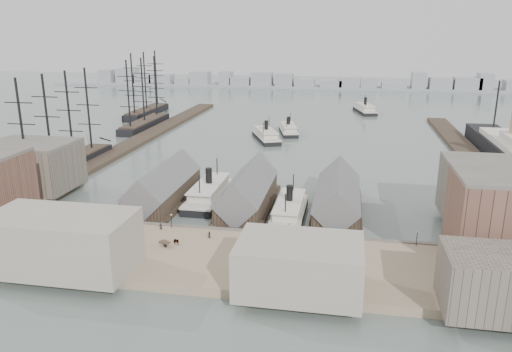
% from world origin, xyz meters
% --- Properties ---
extents(ground, '(900.00, 900.00, 0.00)m').
position_xyz_m(ground, '(0.00, 0.00, 0.00)').
color(ground, '#53605C').
rests_on(ground, ground).
extents(quay, '(180.00, 30.00, 2.00)m').
position_xyz_m(quay, '(0.00, -20.00, 1.00)').
color(quay, '#89755C').
rests_on(quay, ground).
extents(seawall, '(180.00, 1.20, 2.30)m').
position_xyz_m(seawall, '(0.00, -5.20, 1.15)').
color(seawall, '#59544C').
rests_on(seawall, ground).
extents(west_wharf, '(10.00, 220.00, 1.60)m').
position_xyz_m(west_wharf, '(-68.00, 100.00, 0.80)').
color(west_wharf, '#2D231C').
rests_on(west_wharf, ground).
extents(east_wharf, '(10.00, 180.00, 1.60)m').
position_xyz_m(east_wharf, '(78.00, 90.00, 0.80)').
color(east_wharf, '#2D231C').
rests_on(east_wharf, ground).
extents(ferry_shed_west, '(14.00, 42.00, 12.60)m').
position_xyz_m(ferry_shed_west, '(-26.00, 16.88, 4.64)').
color(ferry_shed_west, '#2D231C').
rests_on(ferry_shed_west, ground).
extents(ferry_shed_center, '(14.00, 42.00, 12.60)m').
position_xyz_m(ferry_shed_center, '(0.00, 16.88, 4.64)').
color(ferry_shed_center, '#2D231C').
rests_on(ferry_shed_center, ground).
extents(ferry_shed_east, '(14.00, 42.00, 12.60)m').
position_xyz_m(ferry_shed_east, '(26.00, 16.88, 4.64)').
color(ferry_shed_east, '#2D231C').
rests_on(ferry_shed_east, ground).
extents(warehouse_west_back, '(26.00, 20.00, 14.00)m').
position_xyz_m(warehouse_west_back, '(-70.00, 18.00, 9.00)').
color(warehouse_west_back, '#60564C').
rests_on(warehouse_west_back, west_land).
extents(warehouse_east_back, '(28.00, 20.00, 15.00)m').
position_xyz_m(warehouse_east_back, '(68.00, 15.00, 9.50)').
color(warehouse_east_back, '#60564C').
rests_on(warehouse_east_back, east_land).
extents(street_bldg_center, '(24.00, 16.00, 10.00)m').
position_xyz_m(street_bldg_center, '(20.00, -32.00, 7.00)').
color(street_bldg_center, gray).
rests_on(street_bldg_center, quay).
extents(street_bldg_west, '(30.00, 16.00, 12.00)m').
position_xyz_m(street_bldg_west, '(-30.00, -32.00, 8.00)').
color(street_bldg_west, gray).
rests_on(street_bldg_west, quay).
extents(street_bldg_east, '(18.00, 14.00, 11.00)m').
position_xyz_m(street_bldg_east, '(55.00, -33.00, 7.50)').
color(street_bldg_east, '#60564C').
rests_on(street_bldg_east, quay).
extents(lamp_post_far_w, '(0.44, 0.44, 3.92)m').
position_xyz_m(lamp_post_far_w, '(-45.00, -7.00, 4.71)').
color(lamp_post_far_w, black).
rests_on(lamp_post_far_w, quay).
extents(lamp_post_near_w, '(0.44, 0.44, 3.92)m').
position_xyz_m(lamp_post_near_w, '(-15.00, -7.00, 4.71)').
color(lamp_post_near_w, black).
rests_on(lamp_post_near_w, quay).
extents(lamp_post_near_e, '(0.44, 0.44, 3.92)m').
position_xyz_m(lamp_post_near_e, '(15.00, -7.00, 4.71)').
color(lamp_post_near_e, black).
rests_on(lamp_post_near_e, quay).
extents(lamp_post_far_e, '(0.44, 0.44, 3.92)m').
position_xyz_m(lamp_post_far_e, '(45.00, -7.00, 4.71)').
color(lamp_post_far_e, black).
rests_on(lamp_post_far_e, quay).
extents(far_shore, '(500.00, 40.00, 15.72)m').
position_xyz_m(far_shore, '(-2.07, 334.14, 3.91)').
color(far_shore, gray).
rests_on(far_shore, ground).
extents(ferry_docked_west, '(9.20, 30.66, 10.95)m').
position_xyz_m(ferry_docked_west, '(-13.00, 21.18, 2.57)').
color(ferry_docked_west, black).
rests_on(ferry_docked_west, ground).
extents(ferry_docked_east, '(8.51, 28.37, 10.13)m').
position_xyz_m(ferry_docked_east, '(13.00, 10.76, 2.37)').
color(ferry_docked_east, black).
rests_on(ferry_docked_east, ground).
extents(ferry_open_near, '(18.42, 29.14, 10.02)m').
position_xyz_m(ferry_open_near, '(-9.90, 110.03, 2.35)').
color(ferry_open_near, black).
rests_on(ferry_open_near, ground).
extents(ferry_open_mid, '(13.28, 26.47, 9.07)m').
position_xyz_m(ferry_open_mid, '(-1.41, 127.80, 2.13)').
color(ferry_open_mid, black).
rests_on(ferry_open_mid, ground).
extents(ferry_open_far, '(15.18, 30.10, 10.31)m').
position_xyz_m(ferry_open_far, '(38.18, 200.84, 2.42)').
color(ferry_open_far, black).
rests_on(ferry_open_far, ground).
extents(sailing_ship_near, '(8.83, 60.84, 36.31)m').
position_xyz_m(sailing_ship_near, '(-75.19, 43.56, 2.67)').
color(sailing_ship_near, black).
rests_on(sailing_ship_near, ground).
extents(sailing_ship_mid, '(8.89, 51.38, 36.56)m').
position_xyz_m(sailing_ship_mid, '(-79.07, 129.52, 2.62)').
color(sailing_ship_mid, black).
rests_on(sailing_ship_mid, ground).
extents(sailing_ship_far, '(9.22, 51.22, 37.91)m').
position_xyz_m(sailing_ship_far, '(-93.52, 167.54, 2.74)').
color(sailing_ship_far, black).
rests_on(sailing_ship_far, ground).
extents(tram, '(3.62, 11.37, 3.99)m').
position_xyz_m(tram, '(51.09, -14.84, 4.04)').
color(tram, black).
rests_on(tram, quay).
extents(horse_cart_left, '(4.90, 2.80, 1.73)m').
position_xyz_m(horse_cart_left, '(-31.75, -16.68, 2.86)').
color(horse_cart_left, black).
rests_on(horse_cart_left, quay).
extents(horse_cart_center, '(4.91, 3.27, 1.68)m').
position_xyz_m(horse_cart_center, '(-11.21, -16.77, 2.84)').
color(horse_cart_center, black).
rests_on(horse_cart_center, quay).
extents(horse_cart_right, '(4.90, 2.87, 1.72)m').
position_xyz_m(horse_cart_right, '(27.25, -26.07, 2.86)').
color(horse_cart_right, black).
rests_on(horse_cart_right, quay).
extents(pedestrian_0, '(0.79, 0.80, 1.78)m').
position_xyz_m(pedestrian_0, '(-41.83, -8.17, 2.89)').
color(pedestrian_0, black).
rests_on(pedestrian_0, quay).
extents(pedestrian_1, '(1.06, 1.07, 1.75)m').
position_xyz_m(pedestrian_1, '(-42.56, -22.71, 2.87)').
color(pedestrian_1, black).
rests_on(pedestrian_1, quay).
extents(pedestrian_2, '(1.20, 1.34, 1.81)m').
position_xyz_m(pedestrian_2, '(-26.51, -13.16, 2.90)').
color(pedestrian_2, black).
rests_on(pedestrian_2, quay).
extents(pedestrian_3, '(0.55, 1.06, 1.72)m').
position_xyz_m(pedestrian_3, '(-20.09, -26.19, 2.86)').
color(pedestrian_3, black).
rests_on(pedestrian_3, quay).
extents(pedestrian_4, '(0.94, 0.79, 1.64)m').
position_xyz_m(pedestrian_4, '(-3.97, -10.99, 2.82)').
color(pedestrian_4, black).
rests_on(pedestrian_4, quay).
extents(pedestrian_5, '(0.74, 0.67, 1.67)m').
position_xyz_m(pedestrian_5, '(14.93, -17.82, 2.83)').
color(pedestrian_5, black).
rests_on(pedestrian_5, quay).
extents(pedestrian_6, '(1.04, 1.00, 1.69)m').
position_xyz_m(pedestrian_6, '(15.87, -8.00, 2.85)').
color(pedestrian_6, black).
rests_on(pedestrian_6, quay).
extents(pedestrian_7, '(0.99, 1.30, 1.78)m').
position_xyz_m(pedestrian_7, '(22.89, -21.01, 2.89)').
color(pedestrian_7, black).
rests_on(pedestrian_7, quay).
extents(pedestrian_8, '(1.03, 0.86, 1.64)m').
position_xyz_m(pedestrian_8, '(32.60, -13.42, 2.82)').
color(pedestrian_8, black).
rests_on(pedestrian_8, quay).
extents(pedestrian_9, '(0.71, 0.94, 1.73)m').
position_xyz_m(pedestrian_9, '(56.96, -23.67, 2.87)').
color(pedestrian_9, black).
rests_on(pedestrian_9, quay).
extents(pedestrian_10, '(0.93, 0.86, 1.60)m').
position_xyz_m(pedestrian_10, '(-17.54, -8.00, 2.80)').
color(pedestrian_10, black).
rests_on(pedestrian_10, quay).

